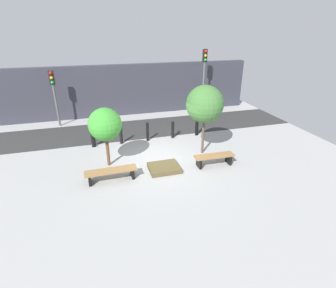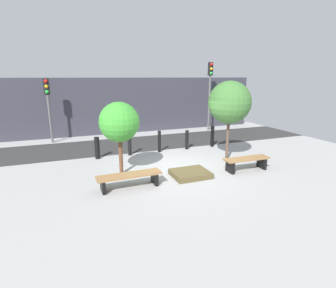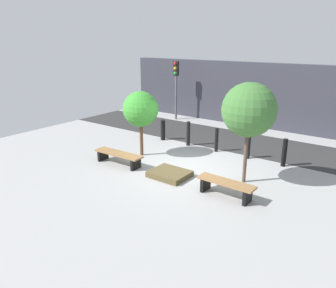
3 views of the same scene
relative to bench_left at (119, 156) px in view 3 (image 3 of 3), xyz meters
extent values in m
plane|color=#9A9A9A|center=(2.17, 1.07, -0.33)|extent=(18.00, 18.00, 0.00)
cube|color=#2E2E2E|center=(2.17, 5.24, -0.32)|extent=(18.00, 3.14, 0.01)
cube|color=#33333D|center=(2.17, 8.35, 1.31)|extent=(16.20, 0.50, 3.28)
cube|color=black|center=(-0.81, -0.02, -0.14)|extent=(0.11, 0.48, 0.39)
cube|color=black|center=(0.81, 0.02, -0.14)|extent=(0.11, 0.48, 0.39)
cube|color=olive|center=(0.00, 0.00, 0.09)|extent=(2.00, 0.53, 0.06)
cube|color=black|center=(3.65, 0.02, -0.12)|extent=(0.11, 0.46, 0.42)
cube|color=black|center=(5.02, -0.02, -0.12)|extent=(0.11, 0.46, 0.42)
cube|color=olive|center=(4.34, 0.00, 0.12)|extent=(1.74, 0.50, 0.06)
cube|color=brown|center=(2.17, 0.20, -0.24)|extent=(1.25, 1.04, 0.18)
cylinder|color=brown|center=(0.00, 1.28, 0.41)|extent=(0.13, 0.13, 1.48)
sphere|color=green|center=(0.00, 1.28, 1.53)|extent=(1.36, 1.36, 1.36)
cylinder|color=brown|center=(4.34, 1.28, 0.62)|extent=(0.11, 0.11, 1.90)
sphere|color=#3D6F33|center=(4.34, 1.28, 2.03)|extent=(1.67, 1.67, 1.67)
cylinder|color=black|center=(-0.57, 3.42, 0.13)|extent=(0.21, 0.21, 0.92)
cylinder|color=black|center=(0.80, 3.42, 0.20)|extent=(0.16, 0.16, 1.05)
cylinder|color=black|center=(2.17, 3.42, 0.16)|extent=(0.14, 0.14, 0.98)
cylinder|color=black|center=(3.54, 3.42, 0.12)|extent=(0.16, 0.16, 0.91)
cylinder|color=black|center=(4.91, 3.42, 0.18)|extent=(0.17, 0.17, 1.02)
cylinder|color=#575757|center=(-2.45, 7.11, 1.30)|extent=(0.12, 0.12, 3.25)
cube|color=black|center=(-2.45, 7.11, 2.54)|extent=(0.28, 0.16, 0.78)
sphere|color=red|center=(-2.45, 7.01, 2.80)|extent=(0.17, 0.17, 0.17)
sphere|color=orange|center=(-2.45, 7.01, 2.54)|extent=(0.17, 0.17, 0.17)
sphere|color=green|center=(-2.45, 7.01, 2.28)|extent=(0.17, 0.17, 0.17)
camera|label=1|loc=(-0.33, -9.01, 5.12)|focal=28.00mm
camera|label=2|loc=(-1.60, -7.43, 3.00)|focal=28.00mm
camera|label=3|loc=(8.14, -7.96, 4.05)|focal=35.00mm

